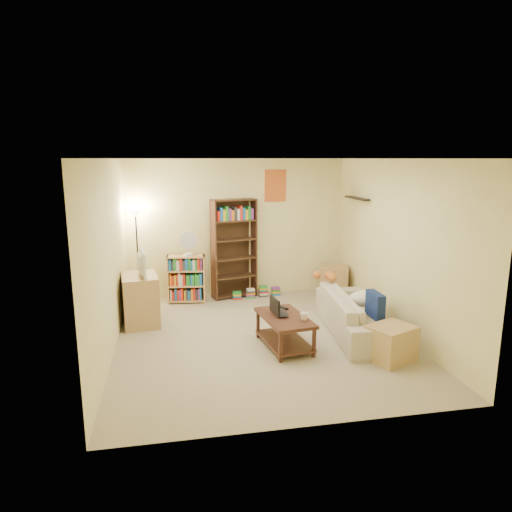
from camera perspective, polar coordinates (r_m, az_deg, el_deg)
name	(u,v)px	position (r m, az deg, el deg)	size (l,w,h in m)	color
room	(261,225)	(6.19, 0.64, 3.90)	(4.50, 4.54, 2.52)	tan
sofa	(357,314)	(6.85, 12.57, -7.04)	(0.99, 2.09, 0.59)	beige
navy_pillow	(375,305)	(6.40, 14.67, -5.96)	(0.39, 0.12, 0.35)	navy
cream_blanket	(367,298)	(6.87, 13.69, -5.18)	(0.54, 0.39, 0.23)	white
tabby_cat	(328,276)	(7.38, 8.97, -2.47)	(0.47, 0.20, 0.16)	#C86A2A
coffee_table	(285,327)	(6.22, 3.59, -8.85)	(0.67, 1.04, 0.44)	#45231A
laptop	(284,313)	(6.25, 3.56, -7.11)	(0.24, 0.37, 0.03)	black
laptop_screen	(275,306)	(6.17, 2.35, -6.23)	(0.01, 0.33, 0.22)	white
mug	(304,317)	(6.03, 6.01, -7.53)	(0.13, 0.13, 0.10)	white
tv_remote	(283,307)	(6.49, 3.41, -6.43)	(0.05, 0.17, 0.02)	black
tv_stand	(140,300)	(7.24, -14.25, -5.31)	(0.52, 0.72, 0.78)	tan
television	(138,263)	(7.09, -14.48, -0.84)	(0.17, 0.67, 0.38)	black
tall_bookshelf	(234,246)	(8.27, -2.76, 1.24)	(0.85, 0.47, 1.81)	#3B1F16
short_bookshelf	(186,279)	(8.16, -8.68, -2.85)	(0.68, 0.33, 0.85)	tan
desk_fan	(188,243)	(7.98, -8.48, 1.65)	(0.30, 0.17, 0.43)	silver
floor_lamp	(136,229)	(8.15, -14.74, 3.30)	(0.28, 0.28, 1.65)	black
side_table	(334,282)	(8.53, 9.72, -3.16)	(0.50, 0.50, 0.58)	tan
end_cabinet	(391,343)	(6.09, 16.51, -10.39)	(0.54, 0.45, 0.45)	tan
book_stacks	(257,292)	(8.45, 0.19, -4.59)	(0.91, 0.25, 0.20)	red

